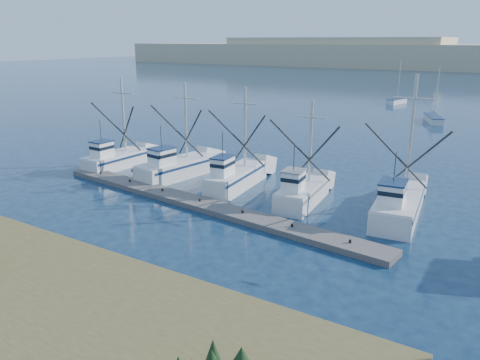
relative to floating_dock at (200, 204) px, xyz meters
The scene contains 5 objects.
ground 8.93m from the floating_dock, 45.83° to the right, with size 500.00×500.00×0.00m, color #0D1F39.
floating_dock is the anchor object (origin of this frame).
trawler_fleet 5.04m from the floating_dock, 82.93° to the left, with size 29.53×9.08×9.65m.
sailboat_near 48.89m from the floating_dock, 81.03° to the left, with size 3.92×6.74×8.10m.
sailboat_far 66.97m from the floating_dock, 92.05° to the left, with size 2.82×5.26×8.10m.
Camera 1 is at (13.53, -19.74, 11.81)m, focal length 35.00 mm.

